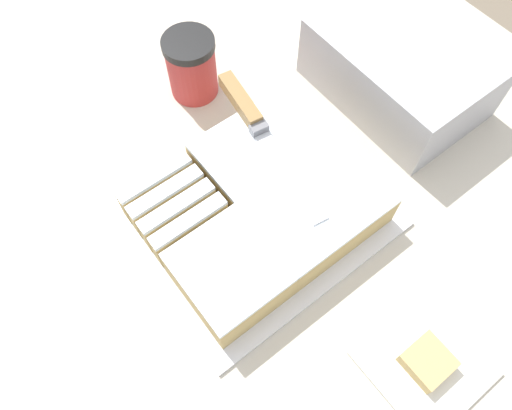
# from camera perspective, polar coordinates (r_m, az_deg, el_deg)

# --- Properties ---
(ground_plane) EXTENTS (8.00, 8.00, 0.00)m
(ground_plane) POSITION_cam_1_polar(r_m,az_deg,el_deg) (1.61, 2.17, -15.32)
(ground_plane) COLOR #7F705B
(countertop) EXTENTS (1.40, 1.10, 0.90)m
(countertop) POSITION_cam_1_polar(r_m,az_deg,el_deg) (1.18, 2.92, -10.36)
(countertop) COLOR beige
(countertop) RESTS_ON ground_plane
(cake_board) EXTENTS (0.30, 0.35, 0.01)m
(cake_board) POSITION_cam_1_polar(r_m,az_deg,el_deg) (0.74, -0.00, -1.28)
(cake_board) COLOR silver
(cake_board) RESTS_ON countertop
(cake) EXTENTS (0.26, 0.31, 0.06)m
(cake) POSITION_cam_1_polar(r_m,az_deg,el_deg) (0.71, 0.61, -0.01)
(cake) COLOR tan
(cake) RESTS_ON cake_board
(knife) EXTENTS (0.28, 0.07, 0.02)m
(knife) POSITION_cam_1_polar(r_m,az_deg,el_deg) (0.75, -0.66, 10.20)
(knife) COLOR silver
(knife) RESTS_ON cake
(coffee_cup) EXTENTS (0.08, 0.08, 0.11)m
(coffee_cup) POSITION_cam_1_polar(r_m,az_deg,el_deg) (0.85, -7.38, 15.46)
(coffee_cup) COLOR #B23333
(coffee_cup) RESTS_ON countertop
(paper_napkin) EXTENTS (0.14, 0.14, 0.01)m
(paper_napkin) POSITION_cam_1_polar(r_m,az_deg,el_deg) (0.71, 18.73, -16.78)
(paper_napkin) COLOR white
(paper_napkin) RESTS_ON countertop
(brownie) EXTENTS (0.05, 0.05, 0.02)m
(brownie) POSITION_cam_1_polar(r_m,az_deg,el_deg) (0.69, 19.06, -16.55)
(brownie) COLOR tan
(brownie) RESTS_ON paper_napkin
(storage_box) EXTENTS (0.28, 0.20, 0.11)m
(storage_box) POSITION_cam_1_polar(r_m,az_deg,el_deg) (0.87, 16.13, 14.70)
(storage_box) COLOR #B2B2B7
(storage_box) RESTS_ON countertop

